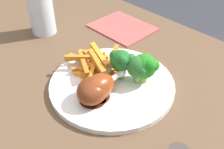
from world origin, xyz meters
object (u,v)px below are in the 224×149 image
carrot_fries_pile (95,64)px  chicken_drumstick_far (93,90)px  broccoli_floret_back (145,66)px  broccoli_floret_middle (138,67)px  dinner_plate (112,84)px  dining_table (81,116)px  broccoli_floret_front (120,61)px  chicken_drumstick_near (98,88)px  water_glass (41,10)px

carrot_fries_pile → chicken_drumstick_far: (0.07, -0.06, 0.01)m
broccoli_floret_back → carrot_fries_pile: size_ratio=0.42×
broccoli_floret_middle → dinner_plate: bearing=-132.6°
dining_table → chicken_drumstick_far: size_ratio=9.46×
broccoli_floret_middle → carrot_fries_pile: bearing=-156.5°
broccoli_floret_front → dining_table: bearing=-128.3°
broccoli_floret_middle → chicken_drumstick_near: (-0.02, -0.09, -0.01)m
broccoli_floret_back → broccoli_floret_front: bearing=-146.7°
dinner_plate → water_glass: 0.31m
broccoli_floret_middle → dining_table: bearing=-135.9°
dinner_plate → chicken_drumstick_near: size_ratio=2.21×
carrot_fries_pile → broccoli_floret_middle: bearing=23.5°
dining_table → dinner_plate: size_ratio=4.34×
chicken_drumstick_far → water_glass: water_glass is taller
water_glass → dinner_plate: bearing=-4.1°
broccoli_floret_front → broccoli_floret_back: size_ratio=1.04×
chicken_drumstick_near → broccoli_floret_front: bearing=100.7°
carrot_fries_pile → chicken_drumstick_near: chicken_drumstick_near is taller
carrot_fries_pile → dinner_plate: bearing=0.9°
broccoli_floret_front → carrot_fries_pile: bearing=-157.4°
dinner_plate → chicken_drumstick_near: chicken_drumstick_near is taller
dinner_plate → chicken_drumstick_far: chicken_drumstick_far is taller
carrot_fries_pile → chicken_drumstick_near: bearing=-35.8°
chicken_drumstick_far → dinner_plate: bearing=101.0°
dining_table → water_glass: 0.31m
chicken_drumstick_near → water_glass: size_ratio=0.88×
dinner_plate → chicken_drumstick_far: 0.07m
dinner_plate → dining_table: bearing=-138.2°
dining_table → water_glass: (-0.25, 0.07, 0.17)m
water_glass → broccoli_floret_back: bearing=4.7°
dinner_plate → broccoli_floret_middle: (0.04, 0.04, 0.05)m
broccoli_floret_back → water_glass: bearing=-175.3°
chicken_drumstick_near → water_glass: water_glass is taller
broccoli_floret_front → broccoli_floret_back: bearing=33.3°
dining_table → chicken_drumstick_far: 0.15m
dining_table → broccoli_floret_middle: 0.20m
water_glass → chicken_drumstick_far: bearing=-14.5°
broccoli_floret_back → chicken_drumstick_far: size_ratio=0.53×
chicken_drumstick_far → carrot_fries_pile: bearing=138.4°
dining_table → broccoli_floret_back: 0.21m
carrot_fries_pile → chicken_drumstick_far: 0.09m
broccoli_floret_back → chicken_drumstick_near: bearing=-105.4°
dining_table → broccoli_floret_front: bearing=51.7°
broccoli_floret_front → chicken_drumstick_far: size_ratio=0.55×
water_glass → carrot_fries_pile: bearing=-5.1°
broccoli_floret_middle → chicken_drumstick_far: size_ratio=0.51×
broccoli_floret_middle → water_glass: (-0.34, -0.02, 0.02)m
broccoli_floret_front → carrot_fries_pile: 0.07m
dining_table → carrot_fries_pile: 0.14m
broccoli_floret_back → chicken_drumstick_near: size_ratio=0.54×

